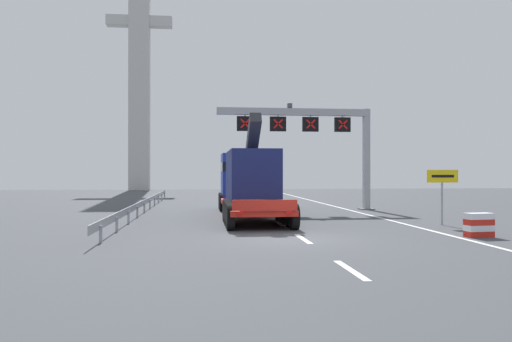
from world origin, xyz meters
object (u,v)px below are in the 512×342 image
at_px(heavy_haul_truck_red, 247,180).
at_px(crash_barrier_striped, 479,225).
at_px(overhead_lane_gantry, 314,129).
at_px(exit_sign_yellow, 442,183).
at_px(bridge_pylon_distant, 139,51).

distance_m(heavy_haul_truck_red, crash_barrier_striped, 13.16).
xyz_separation_m(overhead_lane_gantry, crash_barrier_striped, (3.07, -14.11, -4.83)).
height_order(heavy_haul_truck_red, crash_barrier_striped, heavy_haul_truck_red).
height_order(overhead_lane_gantry, crash_barrier_striped, overhead_lane_gantry).
height_order(exit_sign_yellow, bridge_pylon_distant, bridge_pylon_distant).
height_order(overhead_lane_gantry, bridge_pylon_distant, bridge_pylon_distant).
bearing_deg(bridge_pylon_distant, heavy_haul_truck_red, -75.28).
relative_size(overhead_lane_gantry, crash_barrier_striped, 9.84).
height_order(overhead_lane_gantry, heavy_haul_truck_red, overhead_lane_gantry).
bearing_deg(exit_sign_yellow, overhead_lane_gantry, 110.69).
bearing_deg(overhead_lane_gantry, bridge_pylon_distant, 112.15).
height_order(heavy_haul_truck_red, exit_sign_yellow, heavy_haul_truck_red).
xyz_separation_m(exit_sign_yellow, crash_barrier_striped, (-0.67, -4.19, -1.49)).
bearing_deg(bridge_pylon_distant, exit_sign_yellow, -68.14).
relative_size(heavy_haul_truck_red, bridge_pylon_distant, 0.37).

